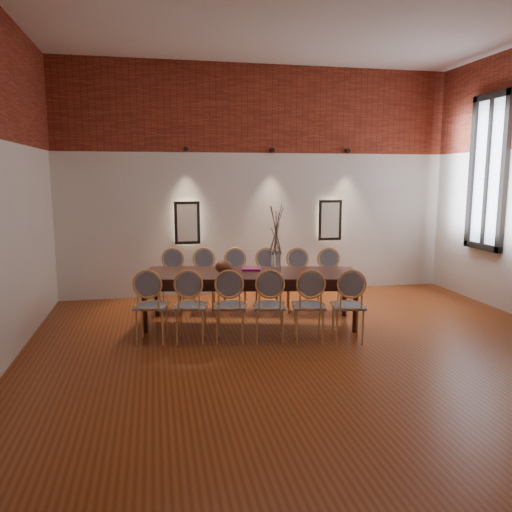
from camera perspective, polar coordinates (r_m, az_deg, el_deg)
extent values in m
cube|color=brown|center=(5.95, 7.60, -11.75)|extent=(7.00, 7.00, 0.02)
cube|color=silver|center=(8.98, 0.37, 8.49)|extent=(7.00, 0.10, 4.00)
cube|color=maroon|center=(8.99, 0.48, 16.48)|extent=(7.00, 0.02, 1.50)
cube|color=#FFEAC6|center=(8.74, -7.88, 3.79)|extent=(0.36, 0.06, 0.66)
cube|color=#FFEAC6|center=(9.28, 8.40, 4.09)|extent=(0.36, 0.06, 0.66)
cylinder|color=black|center=(8.69, -8.05, 12.01)|extent=(0.08, 0.10, 0.08)
cylinder|color=black|center=(8.91, 1.84, 12.02)|extent=(0.08, 0.10, 0.08)
cylinder|color=black|center=(9.33, 10.41, 11.75)|extent=(0.08, 0.10, 0.08)
cube|color=silver|center=(8.98, 25.04, 8.60)|extent=(0.02, 0.78, 2.38)
cube|color=black|center=(8.97, 24.93, 8.61)|extent=(0.08, 0.90, 2.50)
cube|color=black|center=(8.97, 24.93, 8.61)|extent=(0.06, 0.06, 2.40)
cube|color=#381510|center=(7.14, -0.65, -4.85)|extent=(3.14, 1.54, 0.75)
cylinder|color=silver|center=(7.04, 2.28, -0.70)|extent=(0.14, 0.14, 0.30)
ellipsoid|color=brown|center=(7.01, -3.70, -1.25)|extent=(0.24, 0.24, 0.18)
cube|color=#8A136A|center=(7.23, -0.55, -1.52)|extent=(0.29, 0.23, 0.03)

